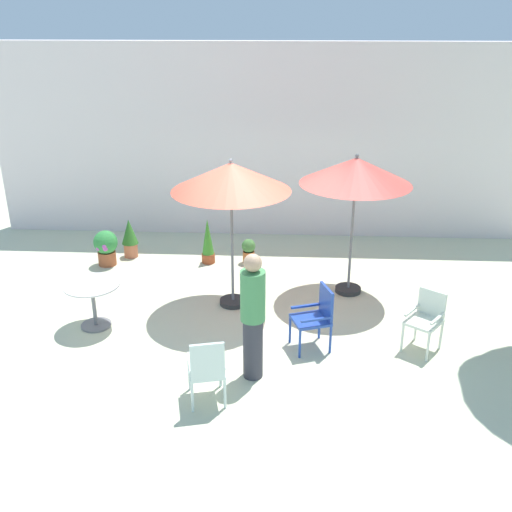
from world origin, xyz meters
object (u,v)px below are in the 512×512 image
(patio_chair_0, at_px, (317,314))
(patio_chair_2, at_px, (426,316))
(patio_chair_1, at_px, (207,367))
(potted_plant_1, at_px, (106,246))
(cafe_table_0, at_px, (93,297))
(patio_umbrella_1, at_px, (231,178))
(potted_plant_0, at_px, (249,250))
(potted_plant_2, at_px, (208,242))
(standing_person, at_px, (253,315))
(potted_plant_3, at_px, (130,237))
(patio_umbrella_0, at_px, (356,172))

(patio_chair_0, height_order, patio_chair_2, patio_chair_0)
(patio_chair_1, relative_size, patio_chair_2, 1.06)
(potted_plant_1, bearing_deg, cafe_table_0, -77.76)
(patio_umbrella_1, relative_size, potted_plant_0, 5.14)
(patio_chair_1, relative_size, potted_plant_0, 1.95)
(patio_chair_2, bearing_deg, patio_umbrella_1, 157.14)
(patio_chair_2, bearing_deg, patio_chair_1, -153.72)
(patio_chair_2, xyz_separation_m, potted_plant_1, (-5.40, 2.68, -0.13))
(potted_plant_0, distance_m, potted_plant_2, 0.79)
(patio_umbrella_1, relative_size, standing_person, 1.39)
(patio_chair_0, bearing_deg, potted_plant_3, 137.93)
(patio_umbrella_1, bearing_deg, potted_plant_1, 149.83)
(patio_chair_2, height_order, potted_plant_1, patio_chair_2)
(patio_chair_2, distance_m, potted_plant_1, 6.03)
(patio_umbrella_0, relative_size, patio_chair_1, 2.61)
(patio_chair_2, height_order, standing_person, standing_person)
(potted_plant_1, bearing_deg, patio_chair_2, -26.43)
(cafe_table_0, distance_m, potted_plant_3, 2.75)
(patio_chair_1, height_order, potted_plant_1, patio_chair_1)
(patio_chair_1, bearing_deg, potted_plant_2, 97.40)
(patio_chair_0, distance_m, patio_chair_1, 1.96)
(patio_chair_0, relative_size, standing_person, 0.53)
(cafe_table_0, bearing_deg, patio_umbrella_1, 22.46)
(patio_chair_1, height_order, potted_plant_0, patio_chair_1)
(patio_chair_2, bearing_deg, patio_umbrella_0, 117.28)
(potted_plant_2, bearing_deg, patio_chair_1, -82.60)
(patio_umbrella_0, distance_m, potted_plant_1, 4.89)
(patio_umbrella_1, xyz_separation_m, patio_chair_2, (2.85, -1.20, -1.63))
(patio_chair_0, bearing_deg, potted_plant_1, 144.61)
(patio_chair_0, height_order, potted_plant_0, patio_chair_0)
(patio_umbrella_0, distance_m, cafe_table_0, 4.52)
(potted_plant_1, bearing_deg, patio_umbrella_0, -11.49)
(potted_plant_0, relative_size, standing_person, 0.27)
(cafe_table_0, relative_size, patio_chair_0, 0.90)
(potted_plant_2, bearing_deg, cafe_table_0, -119.05)
(patio_chair_1, xyz_separation_m, potted_plant_1, (-2.47, 4.12, -0.14))
(potted_plant_1, distance_m, potted_plant_2, 1.92)
(potted_plant_3, bearing_deg, potted_plant_2, -7.66)
(potted_plant_0, distance_m, potted_plant_1, 2.70)
(potted_plant_2, bearing_deg, potted_plant_1, -173.67)
(potted_plant_2, xyz_separation_m, potted_plant_3, (-1.56, 0.21, -0.01))
(patio_umbrella_0, relative_size, patio_umbrella_1, 0.99)
(cafe_table_0, distance_m, potted_plant_0, 3.38)
(potted_plant_3, relative_size, standing_person, 0.44)
(cafe_table_0, xyz_separation_m, potted_plant_2, (1.41, 2.53, -0.08))
(potted_plant_1, xyz_separation_m, potted_plant_3, (0.35, 0.42, 0.03))
(patio_umbrella_0, height_order, potted_plant_1, patio_umbrella_0)
(patio_chair_1, relative_size, standing_person, 0.53)
(patio_chair_1, bearing_deg, patio_umbrella_0, 57.98)
(patio_chair_2, bearing_deg, patio_chair_0, -177.97)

